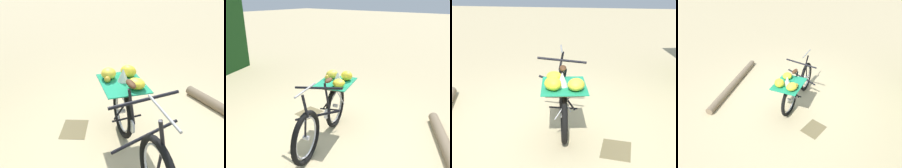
% 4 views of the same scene
% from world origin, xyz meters
% --- Properties ---
extents(ground_plane, '(60.00, 60.00, 0.00)m').
position_xyz_m(ground_plane, '(0.00, 0.00, 0.00)').
color(ground_plane, '#C6B284').
extents(bicycle, '(1.79, 0.92, 1.03)m').
position_xyz_m(bicycle, '(0.07, -0.03, 0.50)').
color(bicycle, black).
rests_on(bicycle, ground_plane).
extents(leaf_litter_patch, '(0.44, 0.36, 0.01)m').
position_xyz_m(leaf_litter_patch, '(0.48, 0.77, 0.00)').
color(leaf_litter_patch, olive).
rests_on(leaf_litter_patch, ground_plane).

